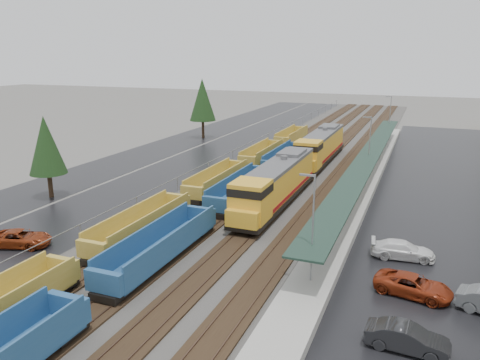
# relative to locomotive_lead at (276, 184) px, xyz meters

# --- Properties ---
(ballast_strip) EXTENTS (20.00, 160.00, 0.08)m
(ballast_strip) POSITION_rel_locomotive_lead_xyz_m (-2.00, 24.12, -2.45)
(ballast_strip) COLOR #302D2B
(ballast_strip) RESTS_ON ground
(trackbed) EXTENTS (14.60, 160.00, 0.22)m
(trackbed) POSITION_rel_locomotive_lead_xyz_m (-2.00, 24.12, -2.34)
(trackbed) COLOR black
(trackbed) RESTS_ON ground
(west_parking_lot) EXTENTS (10.00, 160.00, 0.02)m
(west_parking_lot) POSITION_rel_locomotive_lead_xyz_m (-17.00, 24.12, -2.48)
(west_parking_lot) COLOR black
(west_parking_lot) RESTS_ON ground
(west_road) EXTENTS (9.00, 160.00, 0.02)m
(west_road) POSITION_rel_locomotive_lead_xyz_m (-27.00, 24.12, -2.48)
(west_road) COLOR black
(west_road) RESTS_ON ground
(east_commuter_lot) EXTENTS (16.00, 100.00, 0.02)m
(east_commuter_lot) POSITION_rel_locomotive_lead_xyz_m (17.00, 14.12, -2.48)
(east_commuter_lot) COLOR black
(east_commuter_lot) RESTS_ON ground
(station_platform) EXTENTS (3.00, 80.00, 8.00)m
(station_platform) POSITION_rel_locomotive_lead_xyz_m (7.50, 14.12, -1.76)
(station_platform) COLOR #9E9B93
(station_platform) RESTS_ON ground
(chainlink_fence) EXTENTS (0.08, 160.04, 2.02)m
(chainlink_fence) POSITION_rel_locomotive_lead_xyz_m (-11.50, 22.56, -0.88)
(chainlink_fence) COLOR gray
(chainlink_fence) RESTS_ON ground
(tree_west_near) EXTENTS (3.96, 3.96, 9.00)m
(tree_west_near) POSITION_rel_locomotive_lead_xyz_m (-24.00, -5.88, 3.33)
(tree_west_near) COLOR #332316
(tree_west_near) RESTS_ON ground
(tree_west_far) EXTENTS (4.84, 4.84, 11.00)m
(tree_west_far) POSITION_rel_locomotive_lead_xyz_m (-25.00, 34.12, 4.63)
(tree_west_far) COLOR #332316
(tree_west_far) RESTS_ON ground
(locomotive_lead) EXTENTS (3.15, 20.76, 4.70)m
(locomotive_lead) POSITION_rel_locomotive_lead_xyz_m (0.00, 0.00, 0.00)
(locomotive_lead) COLOR black
(locomotive_lead) RESTS_ON ground
(locomotive_trail) EXTENTS (3.15, 20.76, 4.70)m
(locomotive_trail) POSITION_rel_locomotive_lead_xyz_m (0.00, 21.00, 0.00)
(locomotive_trail) COLOR black
(locomotive_trail) RESTS_ON ground
(well_string_yellow) EXTENTS (2.56, 91.96, 2.27)m
(well_string_yellow) POSITION_rel_locomotive_lead_xyz_m (-8.00, -4.57, -1.35)
(well_string_yellow) COLOR #A68A2E
(well_string_yellow) RESTS_ON ground
(well_string_blue) EXTENTS (2.71, 80.93, 2.40)m
(well_string_blue) POSITION_rel_locomotive_lead_xyz_m (-4.00, -15.85, -1.30)
(well_string_blue) COLOR navy
(well_string_blue) RESTS_ON ground
(parked_car_west_c) EXTENTS (3.69, 5.42, 1.38)m
(parked_car_west_c) POSITION_rel_locomotive_lead_xyz_m (-16.31, -17.53, -1.80)
(parked_car_west_c) COLOR maroon
(parked_car_west_c) RESTS_ON ground
(parked_car_east_a) EXTENTS (1.76, 4.44, 1.44)m
(parked_car_east_a) POSITION_rel_locomotive_lead_xyz_m (13.84, -20.52, -1.77)
(parked_car_east_a) COLOR black
(parked_car_east_a) RESTS_ON ground
(parked_car_east_b) EXTENTS (3.20, 5.27, 1.37)m
(parked_car_east_b) POSITION_rel_locomotive_lead_xyz_m (13.91, -14.13, -1.81)
(parked_car_east_b) COLOR maroon
(parked_car_east_b) RESTS_ON ground
(parked_car_east_c) EXTENTS (2.47, 4.95, 1.38)m
(parked_car_east_c) POSITION_rel_locomotive_lead_xyz_m (12.94, -8.37, -1.80)
(parked_car_east_c) COLOR white
(parked_car_east_c) RESTS_ON ground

